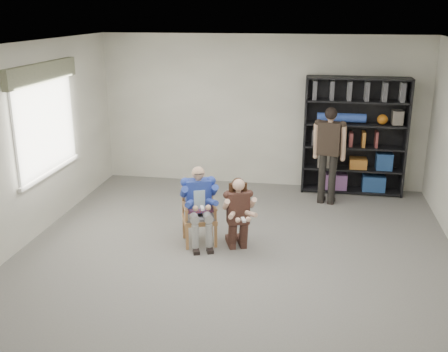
% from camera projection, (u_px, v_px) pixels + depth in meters
% --- Properties ---
extents(room_shell, '(6.00, 7.00, 2.80)m').
position_uv_depth(room_shell, '(232.00, 164.00, 6.43)').
color(room_shell, beige).
rests_on(room_shell, ground).
extents(floor, '(6.00, 7.00, 0.01)m').
position_uv_depth(floor, '(231.00, 267.00, 6.86)').
color(floor, slate).
rests_on(floor, ground).
extents(window_left, '(0.16, 2.00, 1.75)m').
position_uv_depth(window_left, '(46.00, 121.00, 7.78)').
color(window_left, silver).
rests_on(window_left, room_shell).
extents(armchair, '(0.65, 0.64, 0.88)m').
position_uv_depth(armchair, '(199.00, 214.00, 7.44)').
color(armchair, '#A97545').
rests_on(armchair, floor).
extents(seated_man, '(0.70, 0.81, 1.14)m').
position_uv_depth(seated_man, '(199.00, 205.00, 7.40)').
color(seated_man, '#1A2F98').
rests_on(seated_man, floor).
extents(kneeling_woman, '(0.66, 0.81, 1.05)m').
position_uv_depth(kneeling_woman, '(238.00, 214.00, 7.21)').
color(kneeling_woman, '#381D1A').
rests_on(kneeling_woman, floor).
extents(bookshelf, '(1.80, 0.38, 2.10)m').
position_uv_depth(bookshelf, '(354.00, 136.00, 9.34)').
color(bookshelf, black).
rests_on(bookshelf, floor).
extents(standing_man, '(0.57, 0.40, 1.68)m').
position_uv_depth(standing_man, '(328.00, 156.00, 8.85)').
color(standing_man, black).
rests_on(standing_man, floor).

